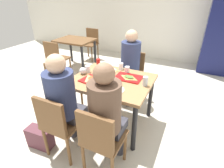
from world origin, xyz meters
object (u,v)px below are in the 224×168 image
(pizza_slice_a, at_px, (93,79))
(plastic_cup_c, at_px, (88,69))
(tray_red_far, at_px, (128,78))
(paper_plate_near_edge, at_px, (115,90))
(chair_far_side, at_px, (132,72))
(plastic_cup_d, at_px, (127,70))
(person_in_brown_jacket, at_px, (107,111))
(person_far_side, at_px, (130,62))
(condiment_bottle, at_px, (98,64))
(main_table, at_px, (112,85))
(background_table, at_px, (75,44))
(paper_plate_center, at_px, (109,71))
(pizza_slice_b, at_px, (129,77))
(chair_near_left, at_px, (58,123))
(drink_fridge, at_px, (222,32))
(tray_red_near, at_px, (94,81))
(plastic_cup_b, at_px, (100,89))
(chair_left_end, at_px, (61,81))
(background_chair_far, at_px, (91,42))
(plastic_cup_a, at_px, (121,66))
(handbag, at_px, (40,138))
(foil_bundle, at_px, (83,71))
(person_in_red, at_px, (64,98))
(pizza_slice_c, at_px, (111,70))
(soda_can, at_px, (145,81))
(chair_near_right, at_px, (101,138))

(pizza_slice_a, height_order, plastic_cup_c, plastic_cup_c)
(tray_red_far, bearing_deg, paper_plate_near_edge, -94.10)
(chair_far_side, bearing_deg, plastic_cup_d, -78.76)
(person_in_brown_jacket, height_order, tray_red_far, person_in_brown_jacket)
(person_far_side, relative_size, condiment_bottle, 7.88)
(main_table, relative_size, pizza_slice_a, 3.80)
(paper_plate_near_edge, bearing_deg, background_table, 136.73)
(paper_plate_center, xyz_separation_m, pizza_slice_b, (0.36, -0.12, 0.02))
(chair_near_left, bearing_deg, drink_fridge, 65.19)
(tray_red_near, distance_m, plastic_cup_b, 0.31)
(main_table, height_order, chair_far_side, chair_far_side)
(background_table, bearing_deg, person_far_side, -27.00)
(pizza_slice_b, bearing_deg, pizza_slice_a, -148.00)
(main_table, bearing_deg, person_in_brown_jacket, -68.61)
(paper_plate_center, bearing_deg, chair_left_end, -162.37)
(plastic_cup_b, bearing_deg, pizza_slice_a, 136.71)
(condiment_bottle, height_order, background_chair_far, condiment_bottle)
(background_table, bearing_deg, plastic_cup_a, -34.73)
(main_table, xyz_separation_m, tray_red_far, (0.19, 0.13, 0.10))
(handbag, bearing_deg, plastic_cup_d, 57.18)
(foil_bundle, height_order, background_table, foil_bundle)
(chair_left_end, relative_size, pizza_slice_a, 3.03)
(pizza_slice_b, height_order, drink_fridge, drink_fridge)
(chair_left_end, height_order, plastic_cup_c, chair_left_end)
(handbag, xyz_separation_m, drink_fridge, (2.05, 3.69, 0.81))
(plastic_cup_c, relative_size, foil_bundle, 1.00)
(person_in_red, bearing_deg, main_table, 68.61)
(plastic_cup_b, relative_size, drink_fridge, 0.05)
(person_in_red, relative_size, tray_red_near, 3.50)
(person_far_side, distance_m, tray_red_far, 0.58)
(condiment_bottle, bearing_deg, person_in_brown_jacket, -56.35)
(pizza_slice_c, xyz_separation_m, handbag, (-0.47, -1.09, -0.60))
(plastic_cup_a, bearing_deg, person_in_brown_jacket, -74.43)
(plastic_cup_b, height_order, plastic_cup_d, same)
(pizza_slice_b, xyz_separation_m, foil_bundle, (-0.65, -0.14, 0.03))
(paper_plate_near_edge, bearing_deg, plastic_cup_c, 152.44)
(chair_far_side, bearing_deg, paper_plate_near_edge, -81.43)
(tray_red_far, height_order, paper_plate_center, tray_red_far)
(person_in_brown_jacket, xyz_separation_m, pizza_slice_b, (-0.07, 0.80, 0.01))
(pizza_slice_c, relative_size, background_table, 0.22)
(pizza_slice_a, distance_m, condiment_bottle, 0.41)
(main_table, height_order, tray_red_far, tray_red_far)
(person_in_brown_jacket, relative_size, foil_bundle, 12.61)
(pizza_slice_b, height_order, plastic_cup_b, plastic_cup_b)
(soda_can, bearing_deg, handbag, -141.24)
(tray_red_far, bearing_deg, paper_plate_center, 162.50)
(main_table, bearing_deg, plastic_cup_a, 94.10)
(person_in_red, xyz_separation_m, condiment_bottle, (-0.08, 0.92, 0.06))
(chair_near_right, relative_size, plastic_cup_a, 8.51)
(paper_plate_near_edge, height_order, pizza_slice_c, pizza_slice_c)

